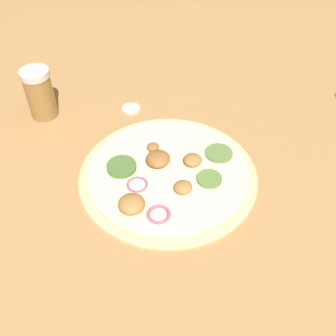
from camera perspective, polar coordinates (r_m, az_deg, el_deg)
ground_plane at (r=0.63m, az=0.00°, el=-1.07°), size 3.00×3.00×0.00m
pizza at (r=0.62m, az=-0.17°, el=-0.79°), size 0.28×0.28×0.03m
spice_jar at (r=0.76m, az=-18.12°, el=10.27°), size 0.05×0.05×0.09m
loose_cap at (r=0.76m, az=-5.41°, el=8.67°), size 0.04×0.04×0.01m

